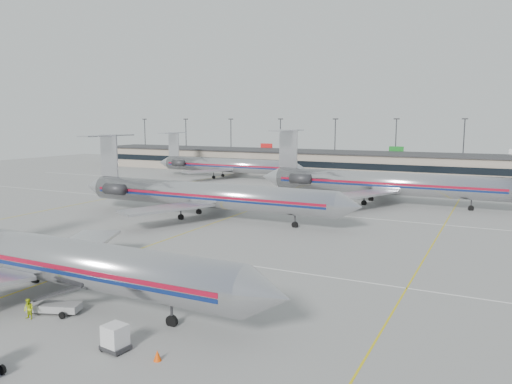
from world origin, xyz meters
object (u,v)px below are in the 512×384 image
Objects in this scene: uld_container at (115,338)px; belt_loader at (55,305)px; jet_foreground at (25,254)px; jet_second_row at (201,194)px.

uld_container is 0.38× the size of belt_loader.
jet_foreground is 6.58m from belt_loader.
belt_loader is at bearing -74.18° from jet_second_row.
jet_second_row is 44.21m from uld_container.
jet_second_row reaches higher than belt_loader.
jet_foreground is 0.98× the size of jet_second_row.
jet_foreground is at bearing 140.03° from belt_loader.
uld_container is at bearing -38.34° from belt_loader.
uld_container is (18.99, -39.82, -2.75)m from jet_second_row.
jet_second_row reaches higher than uld_container.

